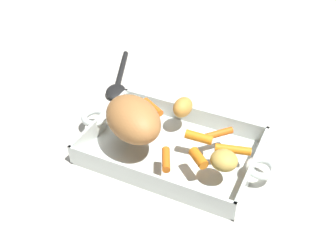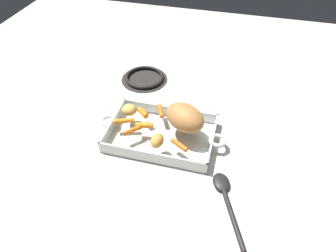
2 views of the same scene
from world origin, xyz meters
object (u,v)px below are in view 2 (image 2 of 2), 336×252
at_px(potato_whole, 129,110).
at_px(baby_carrot_center_right, 179,145).
at_px(serving_spoon, 225,195).
at_px(roasting_dish, 161,135).
at_px(potato_golden_small, 157,141).
at_px(stove_burner_rear, 144,78).
at_px(baby_carrot_long, 161,111).
at_px(baby_carrot_southeast, 144,125).
at_px(baby_carrot_short, 124,121).
at_px(baby_carrot_northeast, 143,113).
at_px(baby_carrot_southwest, 132,130).
at_px(pork_roast, 185,117).

bearing_deg(potato_whole, baby_carrot_center_right, 151.85).
xyz_separation_m(baby_carrot_center_right, serving_spoon, (-0.16, 0.12, -0.04)).
height_order(roasting_dish, potato_golden_small, potato_golden_small).
xyz_separation_m(roasting_dish, stove_burner_rear, (0.16, -0.31, -0.00)).
bearing_deg(baby_carrot_long, potato_whole, 17.50).
bearing_deg(baby_carrot_center_right, baby_carrot_southeast, -22.85).
relative_size(potato_golden_small, potato_whole, 1.05).
height_order(roasting_dish, baby_carrot_long, baby_carrot_long).
xyz_separation_m(baby_carrot_short, baby_carrot_long, (-0.11, -0.08, -0.00)).
relative_size(roasting_dish, potato_whole, 8.45).
xyz_separation_m(baby_carrot_center_right, potato_whole, (0.20, -0.11, 0.01)).
bearing_deg(baby_carrot_long, potato_golden_small, 101.67).
distance_m(baby_carrot_northeast, stove_burner_rear, 0.28).
height_order(baby_carrot_northeast, potato_whole, potato_whole).
relative_size(baby_carrot_southwest, potato_golden_small, 1.07).
bearing_deg(pork_roast, baby_carrot_center_right, 92.49).
xyz_separation_m(pork_roast, baby_carrot_northeast, (0.15, -0.02, -0.03)).
height_order(baby_carrot_northeast, baby_carrot_southeast, same).
distance_m(pork_roast, baby_carrot_southwest, 0.18).
relative_size(baby_carrot_center_right, potato_whole, 1.19).
bearing_deg(baby_carrot_northeast, baby_carrot_long, -154.03).
relative_size(pork_roast, baby_carrot_southwest, 2.46).
xyz_separation_m(baby_carrot_southwest, serving_spoon, (-0.32, 0.14, -0.04)).
xyz_separation_m(roasting_dish, baby_carrot_short, (0.13, 0.01, 0.04)).
distance_m(pork_roast, potato_golden_small, 0.12).
distance_m(potato_golden_small, stove_burner_rear, 0.43).
height_order(baby_carrot_southwest, potato_whole, potato_whole).
xyz_separation_m(stove_burner_rear, serving_spoon, (-0.40, 0.50, -0.00)).
height_order(roasting_dish, baby_carrot_southwest, baby_carrot_southwest).
bearing_deg(baby_carrot_northeast, baby_carrot_short, 46.25).
height_order(baby_carrot_short, serving_spoon, baby_carrot_short).
relative_size(baby_carrot_southwest, baby_carrot_northeast, 1.32).
distance_m(baby_carrot_center_right, baby_carrot_long, 0.17).
xyz_separation_m(baby_carrot_northeast, potato_whole, (0.05, 0.01, 0.01)).
bearing_deg(baby_carrot_southwest, serving_spoon, 156.77).
height_order(pork_roast, serving_spoon, pork_roast).
bearing_deg(serving_spoon, pork_roast, 15.64).
distance_m(potato_whole, stove_burner_rear, 0.28).
bearing_deg(baby_carrot_southeast, stove_burner_rear, -71.97).
relative_size(potato_golden_small, stove_burner_rear, 0.28).
xyz_separation_m(pork_roast, baby_carrot_short, (0.20, 0.03, -0.03)).
height_order(baby_carrot_short, potato_golden_small, potato_golden_small).
height_order(pork_roast, baby_carrot_northeast, pork_roast).
distance_m(baby_carrot_short, serving_spoon, 0.41).
xyz_separation_m(baby_carrot_northeast, stove_burner_rear, (0.08, -0.27, -0.05)).
bearing_deg(serving_spoon, baby_carrot_northeast, 31.21).
relative_size(pork_roast, baby_carrot_center_right, 2.31).
height_order(baby_carrot_center_right, potato_whole, potato_whole).
bearing_deg(pork_roast, potato_whole, -4.30).
bearing_deg(baby_carrot_center_right, baby_carrot_southwest, -8.29).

